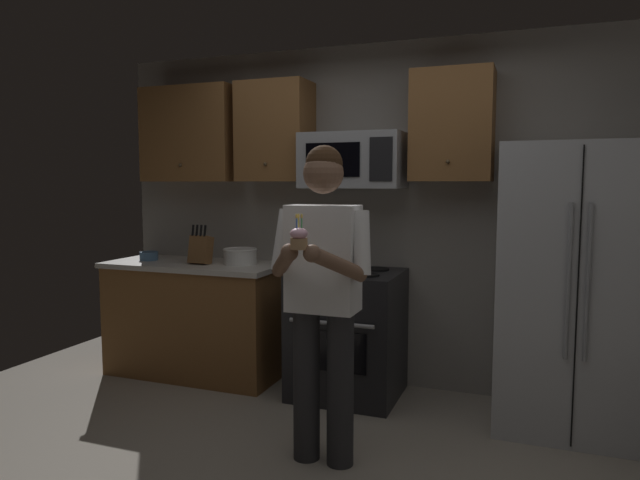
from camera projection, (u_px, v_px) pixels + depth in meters
name	position (u px, v px, depth m)	size (l,w,h in m)	color
wall_back	(382.00, 217.00, 4.44)	(4.40, 0.10, 2.60)	gray
oven_range	(347.00, 333.00, 4.21)	(0.76, 0.70, 0.93)	black
microwave	(353.00, 161.00, 4.20)	(0.74, 0.41, 0.40)	#9EA0A5
refrigerator	(574.00, 288.00, 3.60)	(0.90, 0.75, 1.80)	#B7BABF
cabinet_row_upper	(284.00, 132.00, 4.42)	(2.78, 0.36, 0.76)	brown
counter_left	(196.00, 318.00, 4.69)	(1.44, 0.66, 0.92)	brown
knife_block	(201.00, 249.00, 4.55)	(0.16, 0.15, 0.32)	brown
bowl_large_white	(240.00, 256.00, 4.54)	(0.27, 0.27, 0.12)	white
bowl_small_colored	(149.00, 256.00, 4.77)	(0.16, 0.16, 0.07)	#4C7299
person	(323.00, 287.00, 3.13)	(0.60, 0.48, 1.76)	#262628
cupcake	(299.00, 238.00, 2.80)	(0.09, 0.09, 0.17)	#A87F56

